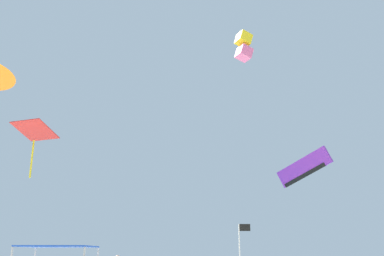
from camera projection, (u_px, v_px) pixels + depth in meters
The scene contains 5 objects.
canopy_tent at pixel (58, 249), 17.52m from camera, with size 2.84×2.65×2.22m.
banner_flag at pixel (241, 251), 21.21m from camera, with size 0.61×0.06×3.36m.
kite_parafoil_purple at pixel (304, 168), 41.37m from camera, with size 4.73×4.03×3.57m.
kite_box_yellow at pixel (244, 46), 32.67m from camera, with size 1.49×1.38×2.31m.
kite_diamond_red at pixel (35, 133), 33.90m from camera, with size 3.60×3.53×4.31m.
Camera 1 is at (-0.11, -15.93, 1.89)m, focal length 39.64 mm.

